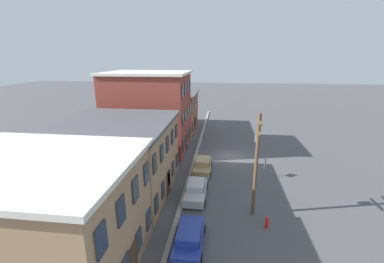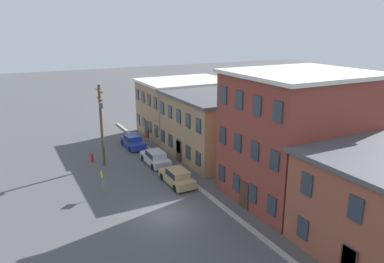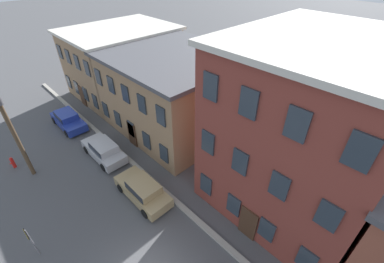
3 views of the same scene
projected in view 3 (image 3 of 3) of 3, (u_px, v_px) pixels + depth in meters
kerb_strip at (206, 228)px, 15.54m from camera, size 56.00×0.36×0.16m
apartment_corner at (123, 61)px, 28.86m from camera, size 8.90×11.25×7.08m
apartment_midblock at (176, 91)px, 23.10m from camera, size 11.33×10.37×6.83m
apartment_far at (309, 128)px, 15.11m from camera, size 9.42×10.65×10.49m
car_blue at (68, 119)px, 24.20m from camera, size 4.40×1.92×1.43m
car_silver at (104, 150)px, 20.56m from camera, size 4.40×1.92×1.43m
car_tan at (143, 190)px, 17.16m from camera, size 4.40×1.92×1.43m
caution_sign at (29, 238)px, 13.41m from camera, size 0.96×0.08×2.40m
utility_pole at (8, 122)px, 16.67m from camera, size 2.40×0.44×8.38m
fire_hydrant at (13, 162)px, 19.73m from camera, size 0.24×0.34×0.96m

